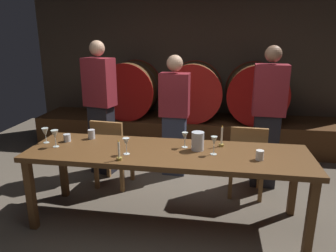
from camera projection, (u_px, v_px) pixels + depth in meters
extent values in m
plane|color=brown|center=(169.00, 231.00, 3.09)|extent=(7.53, 7.53, 0.00)
cube|color=#473A2D|center=(195.00, 65.00, 5.61)|extent=(5.80, 0.24, 2.66)
cube|color=#4C2D16|center=(191.00, 132.00, 5.39)|extent=(5.22, 0.90, 0.50)
cylinder|color=#513319|center=(131.00, 89.00, 5.35)|extent=(0.92, 0.71, 0.92)
cylinder|color=maroon|center=(125.00, 93.00, 5.00)|extent=(0.93, 0.03, 0.93)
cylinder|color=maroon|center=(136.00, 86.00, 5.70)|extent=(0.93, 0.03, 0.93)
cylinder|color=#2D2D33|center=(131.00, 89.00, 5.35)|extent=(0.92, 0.04, 0.92)
cylinder|color=brown|center=(194.00, 91.00, 5.19)|extent=(0.92, 0.71, 0.92)
cylinder|color=#B21C16|center=(192.00, 95.00, 4.84)|extent=(0.93, 0.03, 0.93)
cylinder|color=#B21C16|center=(195.00, 87.00, 5.54)|extent=(0.93, 0.03, 0.93)
cylinder|color=#2D2D33|center=(194.00, 91.00, 5.19)|extent=(0.92, 0.04, 0.92)
cylinder|color=#513319|center=(255.00, 93.00, 5.04)|extent=(0.92, 0.71, 0.92)
cylinder|color=maroon|center=(258.00, 97.00, 4.69)|extent=(0.93, 0.03, 0.93)
cylinder|color=maroon|center=(253.00, 89.00, 5.39)|extent=(0.93, 0.03, 0.93)
cylinder|color=#2D2D33|center=(255.00, 93.00, 5.04)|extent=(0.92, 0.04, 0.92)
cube|color=brown|center=(167.00, 153.00, 3.05)|extent=(2.73, 0.78, 0.05)
cube|color=brown|center=(31.00, 195.00, 3.04)|extent=(0.07, 0.07, 0.72)
cube|color=brown|center=(311.00, 219.00, 2.66)|extent=(0.07, 0.07, 0.72)
cube|color=brown|center=(63.00, 168.00, 3.67)|extent=(0.07, 0.07, 0.72)
cube|color=brown|center=(293.00, 183.00, 3.28)|extent=(0.07, 0.07, 0.72)
cube|color=olive|center=(114.00, 152.00, 3.94)|extent=(0.44, 0.44, 0.04)
cube|color=olive|center=(107.00, 139.00, 3.71)|extent=(0.40, 0.08, 0.42)
cube|color=olive|center=(132.00, 165.00, 4.12)|extent=(0.05, 0.05, 0.42)
cube|color=olive|center=(108.00, 162.00, 4.20)|extent=(0.05, 0.05, 0.42)
cube|color=olive|center=(122.00, 176.00, 3.81)|extent=(0.05, 0.05, 0.42)
cube|color=olive|center=(97.00, 173.00, 3.89)|extent=(0.05, 0.05, 0.42)
cube|color=olive|center=(247.00, 159.00, 3.71)|extent=(0.42, 0.42, 0.04)
cube|color=olive|center=(248.00, 146.00, 3.47)|extent=(0.40, 0.06, 0.42)
cube|color=olive|center=(259.00, 172.00, 3.90)|extent=(0.05, 0.05, 0.42)
cube|color=olive|center=(231.00, 170.00, 3.97)|extent=(0.05, 0.05, 0.42)
cube|color=olive|center=(261.00, 185.00, 3.58)|extent=(0.05, 0.05, 0.42)
cube|color=olive|center=(230.00, 182.00, 3.65)|extent=(0.05, 0.05, 0.42)
cube|color=black|center=(103.00, 139.00, 4.30)|extent=(0.34, 0.27, 0.95)
cube|color=maroon|center=(99.00, 82.00, 4.08)|extent=(0.43, 0.32, 0.62)
sphere|color=#D8A884|center=(97.00, 48.00, 3.95)|extent=(0.20, 0.20, 0.20)
cube|color=#33384C|center=(174.00, 145.00, 4.27)|extent=(0.31, 0.21, 0.82)
cube|color=maroon|center=(175.00, 95.00, 4.08)|extent=(0.39, 0.25, 0.56)
sphere|color=#D8A884|center=(175.00, 63.00, 3.96)|extent=(0.21, 0.21, 0.21)
cube|color=black|center=(265.00, 151.00, 3.91)|extent=(0.31, 0.21, 0.93)
cube|color=maroon|center=(270.00, 90.00, 3.70)|extent=(0.39, 0.26, 0.60)
sphere|color=#8C664C|center=(273.00, 54.00, 3.58)|extent=(0.19, 0.19, 0.19)
cylinder|color=olive|center=(119.00, 159.00, 2.82)|extent=(0.05, 0.05, 0.02)
cylinder|color=#EDE5CC|center=(119.00, 150.00, 2.80)|extent=(0.02, 0.02, 0.15)
cone|color=yellow|center=(118.00, 141.00, 2.78)|extent=(0.01, 0.01, 0.02)
cylinder|color=olive|center=(221.00, 145.00, 3.17)|extent=(0.05, 0.05, 0.02)
cylinder|color=#EDE5CC|center=(222.00, 136.00, 3.14)|extent=(0.02, 0.02, 0.18)
cone|color=yellow|center=(222.00, 126.00, 3.11)|extent=(0.01, 0.01, 0.02)
cylinder|color=silver|center=(198.00, 141.00, 3.05)|extent=(0.12, 0.12, 0.18)
cylinder|color=silver|center=(46.00, 143.00, 3.28)|extent=(0.06, 0.06, 0.00)
cylinder|color=silver|center=(46.00, 139.00, 3.27)|extent=(0.01, 0.01, 0.07)
cone|color=silver|center=(45.00, 132.00, 3.25)|extent=(0.07, 0.07, 0.09)
cylinder|color=silver|center=(56.00, 147.00, 3.16)|extent=(0.06, 0.06, 0.00)
cylinder|color=silver|center=(56.00, 142.00, 3.15)|extent=(0.01, 0.01, 0.08)
cone|color=silver|center=(55.00, 134.00, 3.13)|extent=(0.07, 0.07, 0.09)
cylinder|color=white|center=(127.00, 154.00, 2.97)|extent=(0.06, 0.06, 0.00)
cylinder|color=white|center=(126.00, 150.00, 2.96)|extent=(0.01, 0.01, 0.08)
cone|color=white|center=(126.00, 142.00, 2.93)|extent=(0.07, 0.07, 0.08)
cylinder|color=silver|center=(185.00, 147.00, 3.15)|extent=(0.06, 0.06, 0.00)
cylinder|color=silver|center=(185.00, 143.00, 3.13)|extent=(0.01, 0.01, 0.08)
cone|color=silver|center=(185.00, 136.00, 3.11)|extent=(0.06, 0.06, 0.08)
cylinder|color=silver|center=(214.00, 154.00, 2.96)|extent=(0.06, 0.06, 0.00)
cylinder|color=silver|center=(214.00, 150.00, 2.95)|extent=(0.01, 0.01, 0.09)
cone|color=silver|center=(214.00, 141.00, 2.92)|extent=(0.06, 0.06, 0.09)
cylinder|color=silver|center=(67.00, 138.00, 3.31)|extent=(0.07, 0.07, 0.08)
cylinder|color=silver|center=(91.00, 134.00, 3.39)|extent=(0.07, 0.07, 0.10)
cylinder|color=white|center=(260.00, 155.00, 2.82)|extent=(0.07, 0.07, 0.09)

